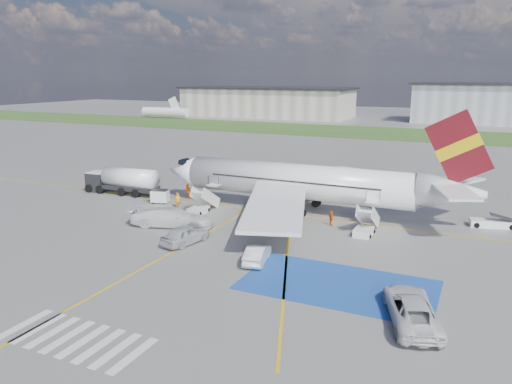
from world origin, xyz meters
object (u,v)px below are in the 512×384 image
(gpu_cart, at_px, (160,197))
(airliner, at_px, (310,182))
(belt_loader, at_px, (493,224))
(van_white_a, at_px, (412,304))
(car_silver_b, at_px, (257,254))
(fuel_tanker, at_px, (122,183))
(van_white_b, at_px, (172,215))
(car_silver_a, at_px, (185,235))

(gpu_cart, bearing_deg, airliner, -2.46)
(gpu_cart, bearing_deg, belt_loader, -4.73)
(belt_loader, distance_m, van_white_a, 24.33)
(car_silver_b, relative_size, van_white_a, 0.75)
(fuel_tanker, relative_size, van_white_b, 1.58)
(car_silver_a, xyz_separation_m, van_white_b, (-4.10, 3.91, 0.40))
(airliner, xyz_separation_m, belt_loader, (18.76, 2.54, -3.04))
(airliner, xyz_separation_m, car_silver_a, (-6.69, -14.99, -2.54))
(gpu_cart, distance_m, van_white_a, 36.25)
(airliner, relative_size, van_white_a, 6.26)
(fuel_tanker, xyz_separation_m, van_white_a, (38.97, -19.58, -0.32))
(car_silver_b, bearing_deg, airliner, -97.54)
(airliner, distance_m, car_silver_a, 16.61)
(car_silver_b, relative_size, van_white_b, 0.69)
(fuel_tanker, height_order, gpu_cart, fuel_tanker)
(gpu_cart, bearing_deg, fuel_tanker, 149.92)
(van_white_a, bearing_deg, car_silver_a, -35.56)
(gpu_cart, bearing_deg, car_silver_b, -48.51)
(car_silver_a, relative_size, van_white_a, 0.85)
(fuel_tanker, bearing_deg, belt_loader, 3.14)
(airliner, xyz_separation_m, fuel_tanker, (-24.83, -1.76, -1.97))
(fuel_tanker, height_order, van_white_b, fuel_tanker)
(fuel_tanker, relative_size, car_silver_b, 2.29)
(gpu_cart, xyz_separation_m, car_silver_a, (10.87, -11.22, 0.11))
(belt_loader, distance_m, car_silver_b, 25.82)
(gpu_cart, height_order, belt_loader, gpu_cart)
(airliner, distance_m, van_white_a, 25.71)
(van_white_a, bearing_deg, airliner, -75.07)
(car_silver_b, bearing_deg, van_white_b, -35.52)
(gpu_cart, bearing_deg, van_white_a, -43.59)
(belt_loader, distance_m, van_white_b, 32.56)
(van_white_b, bearing_deg, car_silver_a, -149.06)
(fuel_tanker, bearing_deg, van_white_b, -36.09)
(car_silver_a, relative_size, van_white_b, 0.78)
(belt_loader, bearing_deg, car_silver_a, -158.09)
(fuel_tanker, xyz_separation_m, van_white_b, (14.03, -9.32, -0.18))
(airliner, height_order, belt_loader, airliner)
(belt_loader, bearing_deg, fuel_tanker, 172.98)
(car_silver_a, bearing_deg, van_white_b, -32.68)
(car_silver_b, bearing_deg, fuel_tanker, -41.01)
(fuel_tanker, xyz_separation_m, car_silver_a, (18.14, -13.23, -0.57))
(fuel_tanker, bearing_deg, gpu_cart, -17.98)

